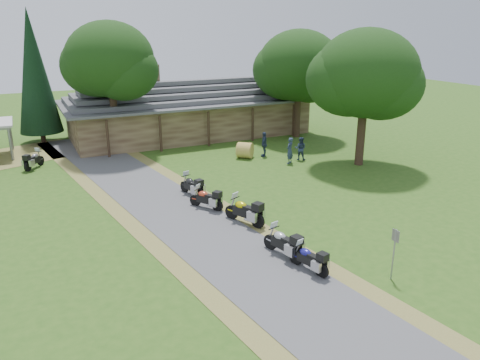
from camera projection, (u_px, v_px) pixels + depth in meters
name	position (u px, v px, depth m)	size (l,w,h in m)	color
ground	(253.00, 268.00, 19.00)	(120.00, 120.00, 0.00)	#2B5116
driveway	(205.00, 233.00, 22.22)	(46.00, 46.00, 0.00)	#4C4C4E
lodge	(189.00, 107.00, 41.21)	(21.40, 9.40, 4.90)	brown
motorcycle_row_a	(309.00, 257.00, 18.62)	(1.74, 0.57, 1.19)	navy
motorcycle_row_b	(283.00, 241.00, 19.81)	(2.00, 0.65, 1.37)	#B2B3BB
motorcycle_row_c	(244.00, 210.00, 23.06)	(2.14, 0.70, 1.46)	#C2BC07
motorcycle_row_d	(206.00, 198.00, 24.95)	(1.85, 0.60, 1.26)	#C33F25
motorcycle_row_e	(192.00, 185.00, 26.83)	(1.94, 0.63, 1.33)	black
motorcycle_carport_b	(34.00, 159.00, 32.01)	(1.88, 0.61, 1.28)	slate
person_a	(290.00, 148.00, 33.03)	(0.62, 0.45, 2.19)	#283450
person_b	(300.00, 147.00, 33.91)	(0.56, 0.41, 1.98)	#283450
person_c	(264.00, 142.00, 34.80)	(0.62, 0.45, 2.18)	#283450
hay_bale	(245.00, 150.00, 34.52)	(1.17, 1.17, 1.07)	#AA8A3E
sign_post	(394.00, 255.00, 17.87)	(0.38, 0.06, 2.11)	gray
oak_lodge_left	(111.00, 78.00, 34.60)	(6.48, 6.48, 11.29)	black
oak_lodge_right	(299.00, 80.00, 39.65)	(7.02, 7.02, 9.89)	black
oak_driveway	(365.00, 92.00, 31.47)	(6.96, 6.96, 10.20)	black
cedar_near	(35.00, 77.00, 37.58)	(3.41, 3.41, 10.77)	black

